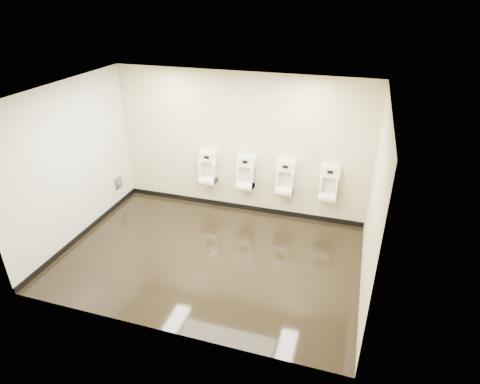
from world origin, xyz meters
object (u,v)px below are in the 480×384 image
at_px(urinal_2, 285,181).
at_px(urinal_3, 329,187).
at_px(urinal_0, 208,171).
at_px(urinal_1, 246,176).
at_px(access_panel, 118,182).

bearing_deg(urinal_2, urinal_3, 0.00).
height_order(urinal_2, urinal_3, same).
height_order(urinal_0, urinal_1, same).
relative_size(access_panel, urinal_0, 0.36).
xyz_separation_m(access_panel, urinal_3, (4.24, 0.43, 0.32)).
height_order(access_panel, urinal_0, urinal_0).
bearing_deg(urinal_3, urinal_0, 180.00).
bearing_deg(access_panel, urinal_1, 9.20).
distance_m(urinal_2, urinal_3, 0.82).
relative_size(urinal_0, urinal_3, 1.00).
bearing_deg(urinal_0, urinal_2, 0.00).
height_order(access_panel, urinal_1, urinal_1).
relative_size(urinal_1, urinal_3, 1.00).
bearing_deg(access_panel, urinal_3, 5.74).
bearing_deg(urinal_1, urinal_0, 180.00).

